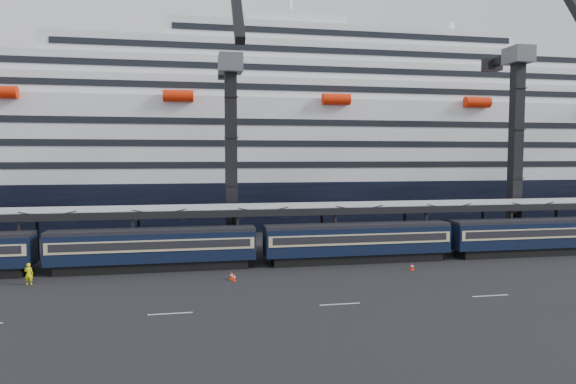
# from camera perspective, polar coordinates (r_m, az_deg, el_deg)

# --- Properties ---
(ground) EXTENTS (260.00, 260.00, 0.00)m
(ground) POSITION_cam_1_polar(r_m,az_deg,el_deg) (47.40, 21.01, -9.33)
(ground) COLOR black
(ground) RESTS_ON ground
(train) EXTENTS (133.05, 3.00, 4.05)m
(train) POSITION_cam_1_polar(r_m,az_deg,el_deg) (53.67, 11.15, -5.20)
(train) COLOR black
(train) RESTS_ON ground
(canopy) EXTENTS (130.00, 6.25, 5.53)m
(canopy) POSITION_cam_1_polar(r_m,az_deg,el_deg) (58.77, 13.94, -1.45)
(canopy) COLOR #92949A
(canopy) RESTS_ON ground
(cruise_ship) EXTENTS (214.09, 28.84, 34.00)m
(cruise_ship) POSITION_cam_1_polar(r_m,az_deg,el_deg) (88.30, 4.64, 5.05)
(cruise_ship) COLOR black
(cruise_ship) RESTS_ON ground
(crane_dark_near) EXTENTS (4.50, 17.75, 35.08)m
(crane_dark_near) POSITION_cam_1_polar(r_m,az_deg,el_deg) (57.91, -6.32, 5.18)
(crane_dark_near) COLOR #4C4F54
(crane_dark_near) RESTS_ON ground
(crane_dark_mid) EXTENTS (4.50, 18.24, 39.64)m
(crane_dark_mid) POSITION_cam_1_polar(r_m,az_deg,el_deg) (69.18, 24.21, 5.84)
(crane_dark_mid) COLOR #4C4F54
(crane_dark_mid) RESTS_ON ground
(worker) EXTENTS (0.69, 0.46, 1.85)m
(worker) POSITION_cam_1_polar(r_m,az_deg,el_deg) (48.27, -26.86, -8.13)
(worker) COLOR #EDF50C
(worker) RESTS_ON ground
(traffic_cone_b) EXTENTS (0.35, 0.35, 0.70)m
(traffic_cone_b) POSITION_cam_1_polar(r_m,az_deg,el_deg) (44.89, -6.02, -9.38)
(traffic_cone_b) COLOR red
(traffic_cone_b) RESTS_ON ground
(traffic_cone_c) EXTENTS (0.38, 0.38, 0.75)m
(traffic_cone_c) POSITION_cam_1_polar(r_m,az_deg,el_deg) (45.42, -6.30, -9.18)
(traffic_cone_c) COLOR red
(traffic_cone_c) RESTS_ON ground
(traffic_cone_d) EXTENTS (0.37, 0.37, 0.74)m
(traffic_cone_d) POSITION_cam_1_polar(r_m,az_deg,el_deg) (50.09, 13.61, -8.03)
(traffic_cone_d) COLOR red
(traffic_cone_d) RESTS_ON ground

